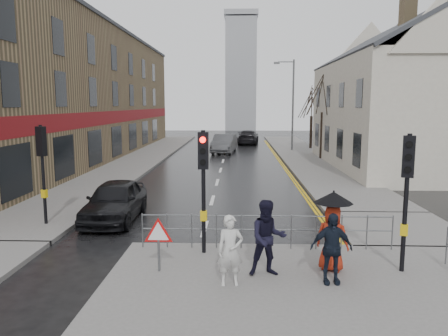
# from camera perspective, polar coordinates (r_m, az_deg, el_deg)

# --- Properties ---
(ground) EXTENTS (120.00, 120.00, 0.00)m
(ground) POSITION_cam_1_polar(r_m,az_deg,el_deg) (12.26, -3.66, -11.85)
(ground) COLOR black
(ground) RESTS_ON ground
(near_pavement) EXTENTS (10.00, 9.00, 0.14)m
(near_pavement) POSITION_cam_1_polar(r_m,az_deg,el_deg) (9.16, 14.14, -18.89)
(near_pavement) COLOR #605E5B
(near_pavement) RESTS_ON ground
(left_pavement) EXTENTS (4.00, 44.00, 0.14)m
(left_pavement) POSITION_cam_1_polar(r_m,az_deg,el_deg) (35.53, -10.56, 1.45)
(left_pavement) COLOR #605E5B
(left_pavement) RESTS_ON ground
(right_pavement) EXTENTS (4.00, 40.00, 0.14)m
(right_pavement) POSITION_cam_1_polar(r_m,az_deg,el_deg) (37.08, 10.18, 1.74)
(right_pavement) COLOR #605E5B
(right_pavement) RESTS_ON ground
(pavement_bridge_right) EXTENTS (4.00, 4.20, 0.14)m
(pavement_bridge_right) POSITION_cam_1_polar(r_m,az_deg,el_deg) (15.96, 21.60, -7.36)
(pavement_bridge_right) COLOR #605E5B
(pavement_bridge_right) RESTS_ON ground
(building_left_terrace) EXTENTS (8.00, 42.00, 10.00)m
(building_left_terrace) POSITION_cam_1_polar(r_m,az_deg,el_deg) (35.95, -19.82, 9.06)
(building_left_terrace) COLOR olive
(building_left_terrace) RESTS_ON ground
(building_right_cream) EXTENTS (9.00, 16.40, 10.10)m
(building_right_cream) POSITION_cam_1_polar(r_m,az_deg,el_deg) (31.40, 22.38, 8.71)
(building_right_cream) COLOR beige
(building_right_cream) RESTS_ON ground
(church_tower) EXTENTS (5.00, 5.00, 18.00)m
(church_tower) POSITION_cam_1_polar(r_m,az_deg,el_deg) (73.61, 2.20, 12.01)
(church_tower) COLOR #999BA1
(church_tower) RESTS_ON ground
(traffic_signal_near_left) EXTENTS (0.28, 0.27, 3.40)m
(traffic_signal_near_left) POSITION_cam_1_polar(r_m,az_deg,el_deg) (11.82, -2.71, -0.28)
(traffic_signal_near_left) COLOR black
(traffic_signal_near_left) RESTS_ON near_pavement
(traffic_signal_near_right) EXTENTS (0.34, 0.33, 3.40)m
(traffic_signal_near_right) POSITION_cam_1_polar(r_m,az_deg,el_deg) (11.35, 22.80, -1.28)
(traffic_signal_near_right) COLOR black
(traffic_signal_near_right) RESTS_ON near_pavement
(traffic_signal_far_left) EXTENTS (0.34, 0.33, 3.40)m
(traffic_signal_far_left) POSITION_cam_1_polar(r_m,az_deg,el_deg) (16.01, -22.65, 1.34)
(traffic_signal_far_left) COLOR black
(traffic_signal_far_left) RESTS_ON left_pavement
(guard_railing_front) EXTENTS (7.14, 0.04, 1.00)m
(guard_railing_front) POSITION_cam_1_polar(r_m,az_deg,el_deg) (12.54, 5.55, -7.28)
(guard_railing_front) COLOR #595B5E
(guard_railing_front) RESTS_ON near_pavement
(warning_sign) EXTENTS (0.80, 0.07, 1.35)m
(warning_sign) POSITION_cam_1_polar(r_m,az_deg,el_deg) (10.90, -8.57, -8.74)
(warning_sign) COLOR #595B5E
(warning_sign) RESTS_ON near_pavement
(street_lamp) EXTENTS (1.83, 0.25, 8.00)m
(street_lamp) POSITION_cam_1_polar(r_m,az_deg,el_deg) (39.73, 8.75, 8.90)
(street_lamp) COLOR #595B5E
(street_lamp) RESTS_ON right_pavement
(tree_near) EXTENTS (2.40, 2.40, 6.58)m
(tree_near) POSITION_cam_1_polar(r_m,az_deg,el_deg) (34.06, 12.82, 9.64)
(tree_near) COLOR #30241A
(tree_near) RESTS_ON right_pavement
(tree_far) EXTENTS (2.40, 2.40, 5.64)m
(tree_far) POSITION_cam_1_polar(r_m,az_deg,el_deg) (42.02, 11.40, 8.41)
(tree_far) COLOR #30241A
(tree_far) RESTS_ON right_pavement
(pedestrian_a) EXTENTS (0.63, 0.46, 1.62)m
(pedestrian_a) POSITION_cam_1_polar(r_m,az_deg,el_deg) (10.03, 0.83, -10.72)
(pedestrian_a) COLOR silver
(pedestrian_a) RESTS_ON near_pavement
(pedestrian_b) EXTENTS (0.98, 0.81, 1.84)m
(pedestrian_b) POSITION_cam_1_polar(r_m,az_deg,el_deg) (10.60, 5.74, -9.08)
(pedestrian_b) COLOR black
(pedestrian_b) RESTS_ON near_pavement
(pedestrian_with_umbrella) EXTENTS (0.96, 0.96, 1.99)m
(pedestrian_with_umbrella) POSITION_cam_1_polar(r_m,az_deg,el_deg) (11.11, 13.99, -7.50)
(pedestrian_with_umbrella) COLOR #A62713
(pedestrian_with_umbrella) RESTS_ON near_pavement
(pedestrian_d) EXTENTS (0.99, 0.45, 1.65)m
(pedestrian_d) POSITION_cam_1_polar(r_m,az_deg,el_deg) (10.42, 13.83, -10.14)
(pedestrian_d) COLOR black
(pedestrian_d) RESTS_ON near_pavement
(car_parked) EXTENTS (1.76, 4.34, 1.48)m
(car_parked) POSITION_cam_1_polar(r_m,az_deg,el_deg) (16.47, -14.05, -4.16)
(car_parked) COLOR black
(car_parked) RESTS_ON ground
(car_mid) EXTENTS (2.31, 5.14, 1.64)m
(car_mid) POSITION_cam_1_polar(r_m,az_deg,el_deg) (38.39, 0.02, 3.22)
(car_mid) COLOR #46474B
(car_mid) RESTS_ON ground
(car_far) EXTENTS (2.51, 5.31, 1.50)m
(car_far) POSITION_cam_1_polar(r_m,az_deg,el_deg) (46.94, 3.17, 4.04)
(car_far) COLOR black
(car_far) RESTS_ON ground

